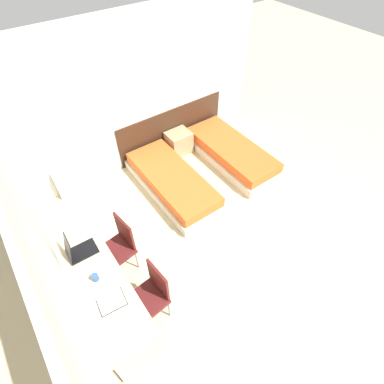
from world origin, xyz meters
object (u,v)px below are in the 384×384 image
(bed_near_window, at_px, (172,182))
(chair_near_notebook, at_px, (151,293))
(bed_near_door, at_px, (231,153))
(chair_near_laptop, at_px, (119,245))
(nightstand, at_px, (179,142))
(laptop, at_px, (77,250))

(bed_near_window, height_order, chair_near_notebook, chair_near_notebook)
(bed_near_window, bearing_deg, bed_near_door, 0.00)
(chair_near_laptop, distance_m, chair_near_notebook, 0.85)
(nightstand, height_order, chair_near_notebook, chair_near_notebook)
(bed_near_window, height_order, laptop, laptop)
(bed_near_window, height_order, chair_near_laptop, chair_near_laptop)
(bed_near_door, bearing_deg, nightstand, 130.33)
(bed_near_door, xyz_separation_m, nightstand, (-0.70, 0.82, 0.05))
(nightstand, xyz_separation_m, chair_near_laptop, (-2.10, -1.69, 0.29))
(bed_near_window, bearing_deg, chair_near_laptop, -148.44)
(nightstand, distance_m, chair_near_notebook, 3.31)
(nightstand, relative_size, chair_near_laptop, 0.49)
(bed_near_door, distance_m, chair_near_notebook, 3.30)
(bed_near_door, bearing_deg, chair_near_notebook, -148.53)
(nightstand, bearing_deg, chair_near_laptop, -141.32)
(nightstand, bearing_deg, chair_near_notebook, -129.72)
(nightstand, bearing_deg, bed_near_door, -49.67)
(chair_near_laptop, bearing_deg, chair_near_notebook, -97.80)
(laptop, bearing_deg, chair_near_laptop, -2.41)
(bed_near_door, xyz_separation_m, chair_near_laptop, (-2.80, -0.87, 0.35))
(bed_near_window, xyz_separation_m, nightstand, (0.70, 0.82, 0.05))
(bed_near_window, relative_size, chair_near_notebook, 2.12)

